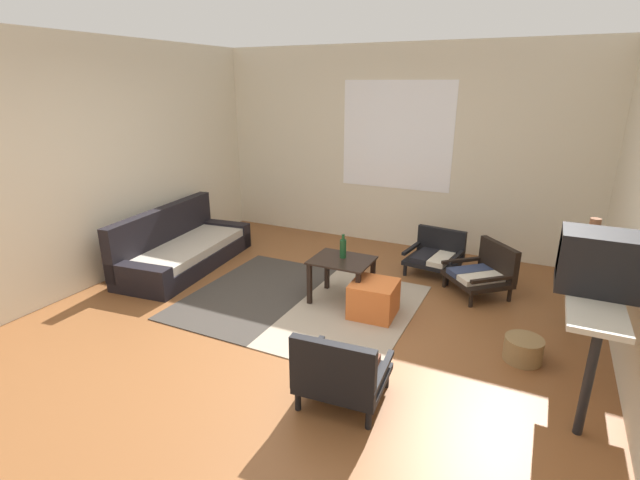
{
  "coord_description": "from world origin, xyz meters",
  "views": [
    {
      "loc": [
        1.87,
        -3.2,
        2.21
      ],
      "look_at": [
        -0.06,
        0.77,
        0.71
      ],
      "focal_mm": 26.17,
      "sensor_mm": 36.0,
      "label": 1
    }
  ],
  "objects_px": {
    "wicker_basket": "(523,349)",
    "armchair_striped_foreground": "(340,373)",
    "armchair_corner": "(484,271)",
    "clay_vase": "(591,244)",
    "glass_bottle": "(343,248)",
    "console_shelf": "(589,290)",
    "crt_television": "(599,262)",
    "coffee_table": "(342,268)",
    "ottoman_orange": "(374,299)",
    "armchair_by_window": "(436,254)",
    "couch": "(182,249)"
  },
  "relations": [
    {
      "from": "clay_vase",
      "to": "ottoman_orange",
      "type": "bearing_deg",
      "value": -169.05
    },
    {
      "from": "ottoman_orange",
      "to": "clay_vase",
      "type": "bearing_deg",
      "value": 10.95
    },
    {
      "from": "armchair_corner",
      "to": "clay_vase",
      "type": "distance_m",
      "value": 1.29
    },
    {
      "from": "armchair_corner",
      "to": "wicker_basket",
      "type": "relative_size",
      "value": 2.62
    },
    {
      "from": "ottoman_orange",
      "to": "wicker_basket",
      "type": "height_order",
      "value": "ottoman_orange"
    },
    {
      "from": "couch",
      "to": "armchair_corner",
      "type": "distance_m",
      "value": 3.61
    },
    {
      "from": "armchair_corner",
      "to": "crt_television",
      "type": "xyz_separation_m",
      "value": [
        0.88,
        -1.36,
        0.74
      ]
    },
    {
      "from": "coffee_table",
      "to": "clay_vase",
      "type": "xyz_separation_m",
      "value": [
        2.2,
        0.19,
        0.55
      ]
    },
    {
      "from": "armchair_striped_foreground",
      "to": "glass_bottle",
      "type": "relative_size",
      "value": 2.53
    },
    {
      "from": "armchair_striped_foreground",
      "to": "wicker_basket",
      "type": "height_order",
      "value": "armchair_striped_foreground"
    },
    {
      "from": "armchair_by_window",
      "to": "crt_television",
      "type": "xyz_separation_m",
      "value": [
        1.49,
        -1.74,
        0.76
      ]
    },
    {
      "from": "couch",
      "to": "ottoman_orange",
      "type": "xyz_separation_m",
      "value": [
        2.62,
        -0.21,
        -0.04
      ]
    },
    {
      "from": "glass_bottle",
      "to": "armchair_by_window",
      "type": "bearing_deg",
      "value": 58.45
    },
    {
      "from": "couch",
      "to": "glass_bottle",
      "type": "distance_m",
      "value": 2.23
    },
    {
      "from": "armchair_corner",
      "to": "console_shelf",
      "type": "height_order",
      "value": "console_shelf"
    },
    {
      "from": "wicker_basket",
      "to": "couch",
      "type": "bearing_deg",
      "value": 174.16
    },
    {
      "from": "armchair_corner",
      "to": "ottoman_orange",
      "type": "distance_m",
      "value": 1.36
    },
    {
      "from": "wicker_basket",
      "to": "armchair_striped_foreground",
      "type": "bearing_deg",
      "value": -133.87
    },
    {
      "from": "armchair_striped_foreground",
      "to": "wicker_basket",
      "type": "relative_size",
      "value": 2.07
    },
    {
      "from": "armchair_by_window",
      "to": "wicker_basket",
      "type": "bearing_deg",
      "value": -55.44
    },
    {
      "from": "armchair_by_window",
      "to": "armchair_striped_foreground",
      "type": "relative_size",
      "value": 1.04
    },
    {
      "from": "clay_vase",
      "to": "wicker_basket",
      "type": "bearing_deg",
      "value": -125.39
    },
    {
      "from": "coffee_table",
      "to": "clay_vase",
      "type": "distance_m",
      "value": 2.27
    },
    {
      "from": "glass_bottle",
      "to": "wicker_basket",
      "type": "height_order",
      "value": "glass_bottle"
    },
    {
      "from": "console_shelf",
      "to": "glass_bottle",
      "type": "height_order",
      "value": "console_shelf"
    },
    {
      "from": "ottoman_orange",
      "to": "glass_bottle",
      "type": "xyz_separation_m",
      "value": [
        -0.43,
        0.21,
        0.4
      ]
    },
    {
      "from": "crt_television",
      "to": "glass_bottle",
      "type": "distance_m",
      "value": 2.32
    },
    {
      "from": "console_shelf",
      "to": "crt_television",
      "type": "distance_m",
      "value": 0.37
    },
    {
      "from": "glass_bottle",
      "to": "clay_vase",
      "type": "bearing_deg",
      "value": 3.42
    },
    {
      "from": "coffee_table",
      "to": "armchair_striped_foreground",
      "type": "bearing_deg",
      "value": -66.84
    },
    {
      "from": "coffee_table",
      "to": "armchair_corner",
      "type": "distance_m",
      "value": 1.57
    },
    {
      "from": "console_shelf",
      "to": "wicker_basket",
      "type": "relative_size",
      "value": 5.71
    },
    {
      "from": "crt_television",
      "to": "glass_bottle",
      "type": "height_order",
      "value": "crt_television"
    },
    {
      "from": "armchair_striped_foreground",
      "to": "ottoman_orange",
      "type": "xyz_separation_m",
      "value": [
        -0.25,
        1.39,
        -0.09
      ]
    },
    {
      "from": "ottoman_orange",
      "to": "glass_bottle",
      "type": "bearing_deg",
      "value": 153.56
    },
    {
      "from": "wicker_basket",
      "to": "glass_bottle",
      "type": "bearing_deg",
      "value": 167.07
    },
    {
      "from": "couch",
      "to": "clay_vase",
      "type": "relative_size",
      "value": 5.63
    },
    {
      "from": "console_shelf",
      "to": "glass_bottle",
      "type": "xyz_separation_m",
      "value": [
        -2.21,
        0.35,
        -0.12
      ]
    },
    {
      "from": "ottoman_orange",
      "to": "wicker_basket",
      "type": "bearing_deg",
      "value": -8.37
    },
    {
      "from": "couch",
      "to": "crt_television",
      "type": "bearing_deg",
      "value": -7.19
    },
    {
      "from": "glass_bottle",
      "to": "armchair_corner",
      "type": "bearing_deg",
      "value": 31.14
    },
    {
      "from": "glass_bottle",
      "to": "wicker_basket",
      "type": "xyz_separation_m",
      "value": [
        1.82,
        -0.42,
        -0.48
      ]
    },
    {
      "from": "crt_television",
      "to": "armchair_striped_foreground",
      "type": "bearing_deg",
      "value": -145.71
    },
    {
      "from": "clay_vase",
      "to": "wicker_basket",
      "type": "distance_m",
      "value": 1.06
    },
    {
      "from": "armchair_by_window",
      "to": "couch",
      "type": "bearing_deg",
      "value": -157.93
    },
    {
      "from": "ottoman_orange",
      "to": "wicker_basket",
      "type": "xyz_separation_m",
      "value": [
        1.39,
        -0.2,
        -0.08
      ]
    },
    {
      "from": "crt_television",
      "to": "wicker_basket",
      "type": "bearing_deg",
      "value": 159.45
    },
    {
      "from": "couch",
      "to": "armchair_by_window",
      "type": "xyz_separation_m",
      "value": [
        2.92,
        1.18,
        0.02
      ]
    },
    {
      "from": "armchair_by_window",
      "to": "armchair_striped_foreground",
      "type": "bearing_deg",
      "value": -90.94
    },
    {
      "from": "armchair_by_window",
      "to": "crt_television",
      "type": "relative_size",
      "value": 1.27
    }
  ]
}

